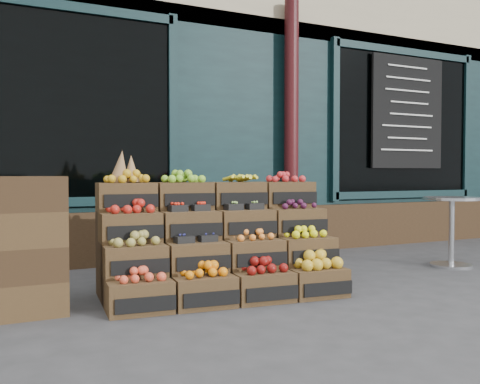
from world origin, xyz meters
name	(u,v)px	position (x,y,z in m)	size (l,w,h in m)	color
ground	(299,296)	(0.00, 0.00, 0.00)	(60.00, 60.00, 0.00)	#373739
shop_facade	(134,92)	(0.00, 5.11, 2.40)	(12.00, 6.24, 4.80)	black
crate_display	(217,249)	(-0.57, 0.39, 0.38)	(2.03, 1.14, 1.22)	#44301B
spare_crates	(29,246)	(-2.07, 0.33, 0.50)	(0.50, 0.35, 1.00)	#44301B
bistro_table	(452,223)	(2.26, 0.43, 0.48)	(0.61, 0.61, 0.76)	silver
shopkeeper	(38,171)	(-1.76, 2.74, 1.05)	(0.76, 0.50, 2.10)	#154C18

